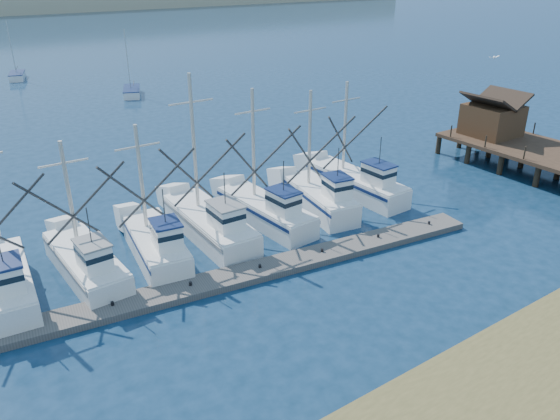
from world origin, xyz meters
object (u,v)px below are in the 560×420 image
(timber_pier, at_px, (528,138))
(sailboat_far, at_px, (17,76))
(sailboat_near, at_px, (132,92))
(floating_dock, at_px, (260,270))

(timber_pier, height_order, sailboat_far, sailboat_far)
(timber_pier, height_order, sailboat_near, sailboat_near)
(floating_dock, relative_size, sailboat_far, 3.47)
(timber_pier, relative_size, sailboat_near, 2.47)
(floating_dock, bearing_deg, timber_pier, 11.44)
(sailboat_far, bearing_deg, timber_pier, -51.07)
(floating_dock, relative_size, timber_pier, 1.40)
(floating_dock, xyz_separation_m, sailboat_far, (-0.14, 65.86, 0.31))
(timber_pier, relative_size, sailboat_far, 2.47)
(timber_pier, bearing_deg, floating_dock, -175.92)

